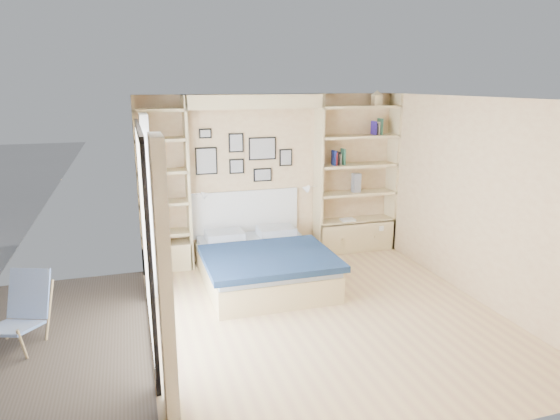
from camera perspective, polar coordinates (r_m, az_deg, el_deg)
name	(u,v)px	position (r m, az deg, el deg)	size (l,w,h in m)	color
ground	(324,315)	(6.04, 5.08, -11.85)	(4.50, 4.50, 0.00)	#E2C083
room_shell	(259,200)	(6.93, -2.37, 1.13)	(4.50, 4.50, 4.50)	beige
bed	(262,263)	(6.85, -2.02, -6.08)	(1.67, 2.08, 1.07)	beige
photo_gallery	(243,156)	(7.49, -4.27, 6.20)	(1.48, 0.02, 0.82)	black
reading_lamps	(257,191)	(7.40, -2.67, 2.17)	(1.92, 0.12, 0.15)	silver
shelf_decor	(340,149)	(7.80, 6.91, 6.97)	(3.47, 0.23, 2.03)	#A51E1E
deck_chair	(21,312)	(5.91, -27.53, -10.25)	(0.69, 0.87, 0.76)	tan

